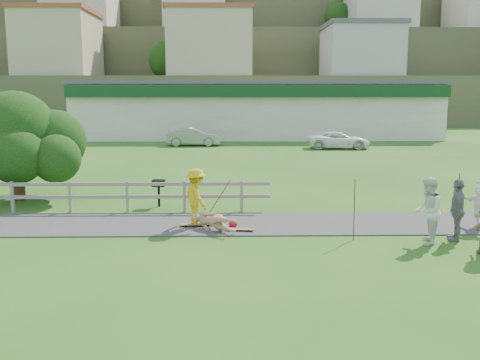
% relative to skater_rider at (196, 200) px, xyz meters
% --- Properties ---
extents(ground, '(260.00, 260.00, 0.00)m').
position_rel_skater_rider_xyz_m(ground, '(-0.55, -1.12, -0.88)').
color(ground, '#225117').
rests_on(ground, ground).
extents(path, '(34.00, 3.00, 0.04)m').
position_rel_skater_rider_xyz_m(path, '(-0.55, 0.38, -0.86)').
color(path, '#353638').
rests_on(path, ground).
extents(fence, '(15.05, 0.10, 1.10)m').
position_rel_skater_rider_xyz_m(fence, '(-5.16, 2.18, -0.16)').
color(fence, slate).
rests_on(fence, ground).
extents(strip_mall, '(32.50, 10.75, 5.10)m').
position_rel_skater_rider_xyz_m(strip_mall, '(3.45, 33.82, 1.70)').
color(strip_mall, beige).
rests_on(strip_mall, ground).
extents(hillside, '(220.00, 67.00, 47.50)m').
position_rel_skater_rider_xyz_m(hillside, '(-0.55, 90.18, 13.54)').
color(hillside, '#454F2E').
rests_on(hillside, ground).
extents(skater_rider, '(1.10, 1.31, 1.76)m').
position_rel_skater_rider_xyz_m(skater_rider, '(0.00, 0.00, 0.00)').
color(skater_rider, gold).
rests_on(skater_rider, ground).
extents(skater_fallen, '(1.40, 1.49, 0.60)m').
position_rel_skater_rider_xyz_m(skater_fallen, '(0.54, -0.50, -0.58)').
color(skater_fallen, tan).
rests_on(skater_fallen, ground).
extents(spectator_a, '(1.00, 1.11, 1.88)m').
position_rel_skater_rider_xyz_m(spectator_a, '(6.50, -1.96, 0.06)').
color(spectator_a, silver).
rests_on(spectator_a, ground).
extents(spectator_b, '(0.69, 1.12, 1.78)m').
position_rel_skater_rider_xyz_m(spectator_b, '(7.46, -1.62, 0.01)').
color(spectator_b, gray).
rests_on(spectator_b, ground).
extents(spectator_d, '(0.51, 1.44, 1.54)m').
position_rel_skater_rider_xyz_m(spectator_d, '(8.73, -0.32, -0.11)').
color(spectator_d, white).
rests_on(spectator_d, ground).
extents(car_silver, '(4.22, 1.48, 1.39)m').
position_rel_skater_rider_xyz_m(car_silver, '(-1.80, 25.29, -0.18)').
color(car_silver, gray).
rests_on(car_silver, ground).
extents(car_white, '(4.61, 2.29, 1.25)m').
position_rel_skater_rider_xyz_m(car_white, '(9.09, 22.96, -0.25)').
color(car_white, white).
rests_on(car_white, ground).
extents(tree, '(5.09, 5.09, 3.62)m').
position_rel_skater_rider_xyz_m(tree, '(-7.18, 4.37, 0.93)').
color(tree, black).
rests_on(tree, ground).
extents(bbq, '(0.48, 0.37, 1.00)m').
position_rel_skater_rider_xyz_m(bbq, '(-1.57, 3.09, -0.38)').
color(bbq, black).
rests_on(bbq, ground).
extents(longboard_rider, '(1.02, 0.31, 0.11)m').
position_rel_skater_rider_xyz_m(longboard_rider, '(-0.00, 0.00, -0.82)').
color(longboard_rider, brown).
rests_on(longboard_rider, ground).
extents(longboard_fallen, '(0.87, 0.32, 0.09)m').
position_rel_skater_rider_xyz_m(longboard_fallen, '(1.34, -0.60, -0.83)').
color(longboard_fallen, brown).
rests_on(longboard_fallen, ground).
extents(helmet, '(0.26, 0.26, 0.26)m').
position_rel_skater_rider_xyz_m(helmet, '(1.14, -0.15, -0.75)').
color(helmet, red).
rests_on(helmet, ground).
extents(pole_rider, '(0.03, 0.03, 1.68)m').
position_rel_skater_rider_xyz_m(pole_rider, '(0.60, 0.40, -0.04)').
color(pole_rider, '#513220').
rests_on(pole_rider, ground).
extents(pole_spec_left, '(0.03, 0.03, 1.76)m').
position_rel_skater_rider_xyz_m(pole_spec_left, '(4.57, -1.50, 0.00)').
color(pole_spec_left, '#513220').
rests_on(pole_spec_left, ground).
extents(pole_spec_right, '(0.03, 0.03, 1.93)m').
position_rel_skater_rider_xyz_m(pole_spec_right, '(7.48, -1.54, 0.09)').
color(pole_spec_right, '#513220').
rests_on(pole_spec_right, ground).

